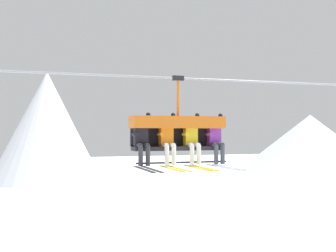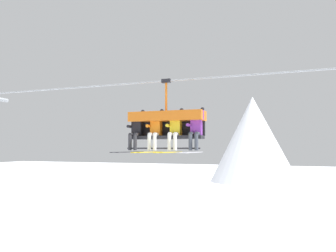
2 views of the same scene
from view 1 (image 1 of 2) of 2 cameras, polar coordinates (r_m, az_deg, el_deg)
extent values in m
cone|color=white|center=(57.84, -16.11, -0.07)|extent=(14.53, 14.53, 14.50)
cone|color=silver|center=(72.61, 18.70, -2.24)|extent=(23.44, 23.44, 9.35)
cylinder|color=gray|center=(10.77, 4.11, 6.36)|extent=(19.14, 0.05, 0.05)
cube|color=#232328|center=(10.51, 1.37, -3.04)|extent=(2.31, 0.48, 0.10)
cube|color=#232328|center=(10.77, 0.88, -1.52)|extent=(2.31, 0.08, 0.45)
cube|color=#D16619|center=(10.56, 1.26, 0.50)|extent=(2.35, 0.68, 0.30)
cylinder|color=black|center=(10.22, 1.96, -4.95)|extent=(2.31, 0.04, 0.04)
cylinder|color=#D16619|center=(10.53, 1.37, 3.78)|extent=(0.07, 0.07, 0.90)
cube|color=black|center=(10.59, 1.37, 6.49)|extent=(0.28, 0.12, 0.12)
cube|color=black|center=(10.21, -3.71, -1.36)|extent=(0.32, 0.22, 0.52)
sphere|color=silver|center=(10.21, -3.71, 0.65)|extent=(0.22, 0.22, 0.22)
ellipsoid|color=black|center=(10.11, -3.57, 0.67)|extent=(0.17, 0.04, 0.08)
cylinder|color=#2D2D33|center=(10.03, -3.96, -2.63)|extent=(0.11, 0.34, 0.11)
cylinder|color=#2D2D33|center=(10.07, -2.99, -2.62)|extent=(0.11, 0.34, 0.11)
cylinder|color=#2D2D33|center=(9.87, -3.73, -4.05)|extent=(0.11, 0.11, 0.48)
cylinder|color=#2D2D33|center=(9.92, -2.74, -4.04)|extent=(0.11, 0.11, 0.48)
cube|color=#232328|center=(9.60, -3.30, -5.87)|extent=(0.09, 1.70, 0.02)
cube|color=#232328|center=(9.65, -2.28, -5.85)|extent=(0.09, 1.70, 0.02)
cylinder|color=black|center=(10.02, -4.54, -1.14)|extent=(0.09, 0.30, 0.09)
cylinder|color=black|center=(10.26, -2.69, 0.60)|extent=(0.09, 0.09, 0.30)
sphere|color=black|center=(10.26, -2.69, 1.55)|extent=(0.11, 0.11, 0.11)
cube|color=orange|center=(10.38, -0.27, -1.35)|extent=(0.32, 0.22, 0.52)
sphere|color=silver|center=(10.38, -0.27, 0.63)|extent=(0.22, 0.22, 0.22)
ellipsoid|color=black|center=(10.29, -0.10, 0.64)|extent=(0.17, 0.04, 0.08)
cylinder|color=silver|center=(10.20, -0.45, -2.60)|extent=(0.11, 0.34, 0.11)
cylinder|color=silver|center=(10.25, 0.49, -2.59)|extent=(0.11, 0.34, 0.11)
cylinder|color=silver|center=(10.05, -0.17, -4.00)|extent=(0.11, 0.11, 0.48)
cylinder|color=silver|center=(10.10, 0.79, -3.98)|extent=(0.11, 0.11, 0.48)
cube|color=gold|center=(9.78, 0.36, -5.78)|extent=(0.09, 1.70, 0.02)
cube|color=gold|center=(9.84, 1.34, -5.76)|extent=(0.09, 1.70, 0.02)
cylinder|color=orange|center=(10.18, -1.02, -1.14)|extent=(0.09, 0.30, 0.09)
cylinder|color=orange|center=(10.44, 0.71, 0.57)|extent=(0.09, 0.09, 0.30)
sphere|color=black|center=(10.45, 0.71, 1.50)|extent=(0.11, 0.11, 0.11)
cube|color=yellow|center=(10.59, 3.05, -1.34)|extent=(0.32, 0.22, 0.52)
sphere|color=#284C93|center=(10.59, 3.05, 0.60)|extent=(0.22, 0.22, 0.22)
ellipsoid|color=black|center=(10.50, 3.24, 0.61)|extent=(0.17, 0.04, 0.08)
cylinder|color=silver|center=(10.41, 2.93, -2.56)|extent=(0.11, 0.34, 0.11)
cylinder|color=silver|center=(10.47, 3.83, -2.55)|extent=(0.11, 0.34, 0.11)
cylinder|color=silver|center=(10.26, 3.26, -3.93)|extent=(0.11, 0.11, 0.48)
cylinder|color=silver|center=(10.32, 4.18, -3.91)|extent=(0.11, 0.11, 0.48)
cube|color=gold|center=(10.00, 3.88, -5.67)|extent=(0.09, 1.70, 0.02)
cube|color=gold|center=(10.07, 4.81, -5.64)|extent=(0.09, 1.70, 0.02)
cylinder|color=yellow|center=(10.38, 2.38, -1.13)|extent=(0.09, 0.30, 0.09)
cylinder|color=yellow|center=(10.66, 3.99, 0.54)|extent=(0.09, 0.09, 0.30)
sphere|color=black|center=(10.67, 3.99, 1.46)|extent=(0.11, 0.11, 0.11)
cube|color=purple|center=(10.83, 6.22, -1.33)|extent=(0.32, 0.22, 0.52)
sphere|color=#284C93|center=(10.84, 6.22, 0.57)|extent=(0.22, 0.22, 0.22)
ellipsoid|color=black|center=(10.75, 6.44, 0.58)|extent=(0.17, 0.04, 0.08)
cylinder|color=#3D424C|center=(10.65, 6.16, -2.52)|extent=(0.11, 0.34, 0.11)
cylinder|color=#3D424C|center=(10.72, 7.03, -2.51)|extent=(0.11, 0.34, 0.11)
cylinder|color=#3D424C|center=(10.50, 6.54, -3.85)|extent=(0.11, 0.11, 0.48)
cylinder|color=#3D424C|center=(10.58, 7.41, -3.83)|extent=(0.11, 0.11, 0.48)
cube|color=#B2B2BC|center=(10.25, 7.23, -5.55)|extent=(0.09, 1.70, 0.02)
cube|color=#B2B2BC|center=(10.33, 8.12, -5.51)|extent=(0.09, 1.70, 0.02)
cylinder|color=purple|center=(10.62, 5.63, -1.12)|extent=(0.09, 0.30, 0.09)
cylinder|color=purple|center=(10.91, 7.12, 0.52)|extent=(0.09, 0.09, 0.30)
sphere|color=black|center=(10.92, 7.12, 1.41)|extent=(0.11, 0.11, 0.11)
camera|label=2|loc=(6.94, 68.07, -6.17)|focal=35.00mm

